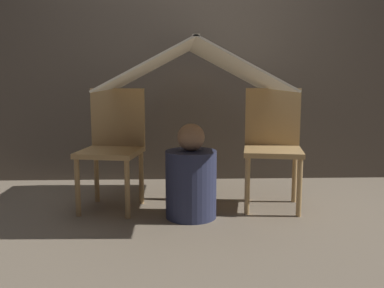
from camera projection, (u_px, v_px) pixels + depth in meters
ground_plane at (193, 218)px, 2.91m from camera, size 8.80×8.80×0.00m
wall_back at (188, 44)px, 3.86m from camera, size 7.00×0.05×2.50m
chair_left at (113, 143)px, 3.10m from camera, size 0.48×0.48×0.87m
chair_right at (273, 142)px, 3.14m from camera, size 0.47×0.47×0.87m
sheet_canopy at (192, 66)px, 2.96m from camera, size 1.17×1.30×0.32m
person_front at (191, 179)px, 2.89m from camera, size 0.35×0.35×0.64m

